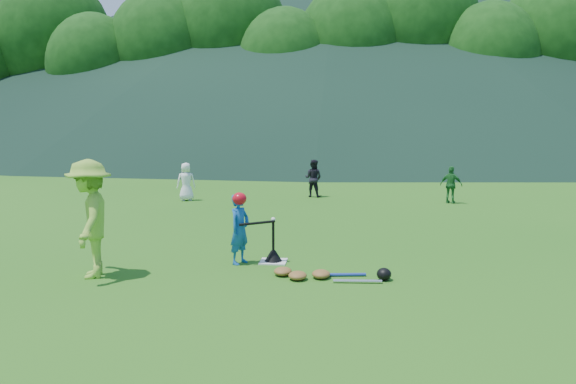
{
  "coord_description": "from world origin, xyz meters",
  "views": [
    {
      "loc": [
        1.19,
        -9.28,
        2.36
      ],
      "look_at": [
        0.0,
        2.5,
        0.9
      ],
      "focal_mm": 35.0,
      "sensor_mm": 36.0,
      "label": 1
    }
  ],
  "objects_px": {
    "fielder_c": "(451,185)",
    "batting_tee": "(273,255)",
    "home_plate": "(273,261)",
    "batter_child": "(240,229)",
    "adult_coach": "(90,219)",
    "equipment_pile": "(321,274)",
    "fielder_b": "(313,178)",
    "fielder_a": "(186,182)"
  },
  "relations": [
    {
      "from": "fielder_c",
      "to": "batting_tee",
      "type": "distance_m",
      "value": 8.71
    },
    {
      "from": "home_plate",
      "to": "fielder_c",
      "type": "bearing_deg",
      "value": 60.15
    },
    {
      "from": "batter_child",
      "to": "adult_coach",
      "type": "relative_size",
      "value": 0.65
    },
    {
      "from": "home_plate",
      "to": "equipment_pile",
      "type": "height_order",
      "value": "equipment_pile"
    },
    {
      "from": "fielder_b",
      "to": "batting_tee",
      "type": "xyz_separation_m",
      "value": [
        -0.2,
        -8.59,
        -0.47
      ]
    },
    {
      "from": "fielder_b",
      "to": "batting_tee",
      "type": "height_order",
      "value": "fielder_b"
    },
    {
      "from": "fielder_c",
      "to": "batting_tee",
      "type": "relative_size",
      "value": 1.62
    },
    {
      "from": "home_plate",
      "to": "batter_child",
      "type": "xyz_separation_m",
      "value": [
        -0.55,
        -0.15,
        0.58
      ]
    },
    {
      "from": "batter_child",
      "to": "fielder_a",
      "type": "distance_m",
      "value": 8.09
    },
    {
      "from": "batter_child",
      "to": "fielder_c",
      "type": "relative_size",
      "value": 1.08
    },
    {
      "from": "adult_coach",
      "to": "equipment_pile",
      "type": "relative_size",
      "value": 1.01
    },
    {
      "from": "fielder_a",
      "to": "fielder_c",
      "type": "distance_m",
      "value": 7.95
    },
    {
      "from": "batter_child",
      "to": "fielder_b",
      "type": "xyz_separation_m",
      "value": [
        0.75,
        8.74,
        0.01
      ]
    },
    {
      "from": "adult_coach",
      "to": "equipment_pile",
      "type": "xyz_separation_m",
      "value": [
        3.53,
        0.26,
        -0.84
      ]
    },
    {
      "from": "batter_child",
      "to": "fielder_a",
      "type": "xyz_separation_m",
      "value": [
        -3.07,
        7.49,
        -0.01
      ]
    },
    {
      "from": "batting_tee",
      "to": "equipment_pile",
      "type": "distance_m",
      "value": 1.26
    },
    {
      "from": "equipment_pile",
      "to": "fielder_a",
      "type": "bearing_deg",
      "value": 118.4
    },
    {
      "from": "equipment_pile",
      "to": "home_plate",
      "type": "bearing_deg",
      "value": 132.62
    },
    {
      "from": "fielder_b",
      "to": "batting_tee",
      "type": "relative_size",
      "value": 1.76
    },
    {
      "from": "fielder_a",
      "to": "batter_child",
      "type": "bearing_deg",
      "value": 89.11
    },
    {
      "from": "home_plate",
      "to": "fielder_c",
      "type": "distance_m",
      "value": 8.72
    },
    {
      "from": "fielder_c",
      "to": "equipment_pile",
      "type": "xyz_separation_m",
      "value": [
        -3.48,
        -8.48,
        -0.48
      ]
    },
    {
      "from": "fielder_a",
      "to": "batting_tee",
      "type": "bearing_deg",
      "value": 93.07
    },
    {
      "from": "fielder_a",
      "to": "fielder_c",
      "type": "bearing_deg",
      "value": 158.35
    },
    {
      "from": "fielder_a",
      "to": "adult_coach",
      "type": "bearing_deg",
      "value": 73.15
    },
    {
      "from": "equipment_pile",
      "to": "adult_coach",
      "type": "bearing_deg",
      "value": -175.86
    },
    {
      "from": "batter_child",
      "to": "fielder_a",
      "type": "relative_size",
      "value": 1.02
    },
    {
      "from": "batter_child",
      "to": "fielder_c",
      "type": "distance_m",
      "value": 9.11
    },
    {
      "from": "fielder_b",
      "to": "equipment_pile",
      "type": "height_order",
      "value": "fielder_b"
    },
    {
      "from": "equipment_pile",
      "to": "fielder_c",
      "type": "bearing_deg",
      "value": 67.7
    },
    {
      "from": "fielder_a",
      "to": "fielder_b",
      "type": "xyz_separation_m",
      "value": [
        3.82,
        1.25,
        0.02
      ]
    },
    {
      "from": "batter_child",
      "to": "batting_tee",
      "type": "height_order",
      "value": "batter_child"
    },
    {
      "from": "batter_child",
      "to": "fielder_a",
      "type": "bearing_deg",
      "value": 48.7
    },
    {
      "from": "home_plate",
      "to": "fielder_a",
      "type": "bearing_deg",
      "value": 116.22
    },
    {
      "from": "home_plate",
      "to": "fielder_a",
      "type": "distance_m",
      "value": 8.2
    },
    {
      "from": "fielder_b",
      "to": "batting_tee",
      "type": "distance_m",
      "value": 8.61
    },
    {
      "from": "fielder_b",
      "to": "equipment_pile",
      "type": "relative_size",
      "value": 0.67
    },
    {
      "from": "fielder_c",
      "to": "equipment_pile",
      "type": "bearing_deg",
      "value": 92.36
    },
    {
      "from": "batter_child",
      "to": "fielder_b",
      "type": "height_order",
      "value": "fielder_b"
    },
    {
      "from": "adult_coach",
      "to": "fielder_a",
      "type": "height_order",
      "value": "adult_coach"
    },
    {
      "from": "adult_coach",
      "to": "fielder_a",
      "type": "bearing_deg",
      "value": 168.69
    },
    {
      "from": "batting_tee",
      "to": "equipment_pile",
      "type": "bearing_deg",
      "value": -47.38
    }
  ]
}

